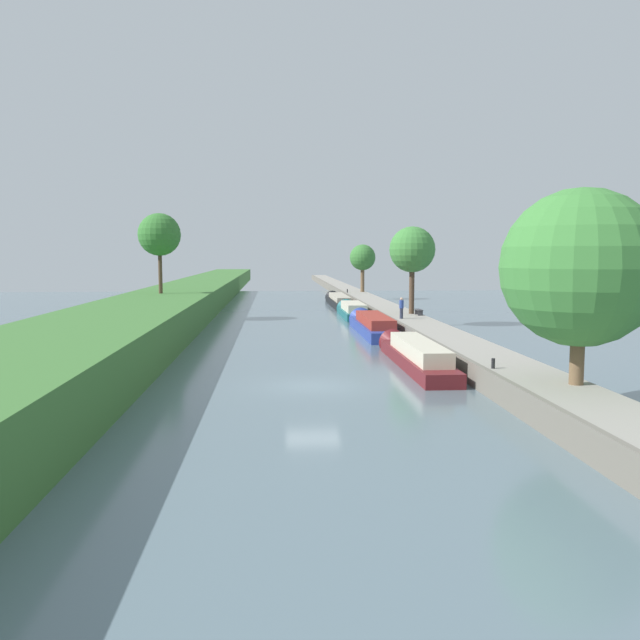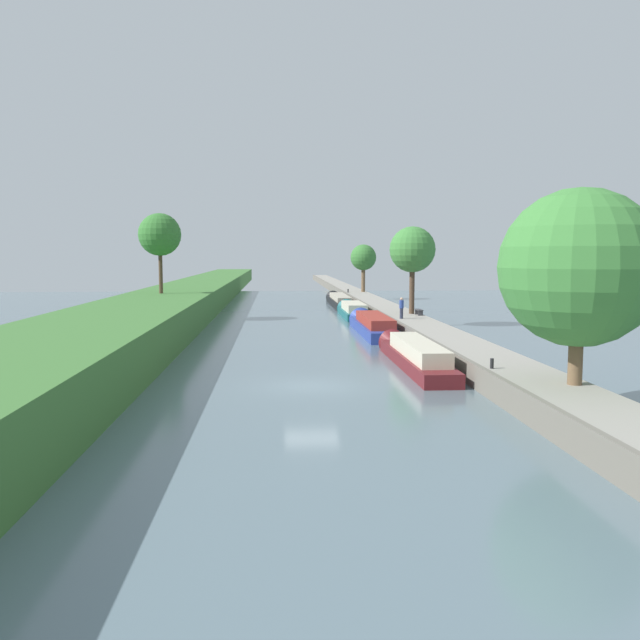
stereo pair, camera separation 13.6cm
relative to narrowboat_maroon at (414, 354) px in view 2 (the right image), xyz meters
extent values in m
plane|color=slate|center=(-5.92, -5.42, -0.61)|extent=(160.00, 160.00, 0.00)
cube|color=#3D7033|center=(-17.44, -5.42, 0.66)|extent=(7.95, 260.00, 2.54)
cube|color=gray|center=(3.17, -5.42, -0.07)|extent=(3.08, 260.00, 1.08)
cube|color=#6B665B|center=(1.50, -5.42, -0.04)|extent=(0.25, 260.00, 1.13)
cube|color=maroon|center=(0.00, -0.58, -0.25)|extent=(1.88, 12.38, 0.70)
cube|color=beige|center=(0.00, -1.20, 0.49)|extent=(1.54, 8.66, 0.78)
cone|color=maroon|center=(0.00, 6.17, -0.25)|extent=(1.78, 1.13, 1.78)
cube|color=#283D93|center=(-0.10, 14.30, -0.21)|extent=(2.18, 12.46, 0.79)
cube|color=maroon|center=(-0.10, 13.68, 0.54)|extent=(1.79, 8.72, 0.72)
cone|color=#283D93|center=(-0.10, 21.18, -0.21)|extent=(2.07, 1.31, 2.07)
cube|color=#195B60|center=(-0.07, 27.81, -0.26)|extent=(2.15, 9.61, 0.69)
cube|color=beige|center=(-0.07, 27.33, 0.46)|extent=(1.76, 6.73, 0.75)
cone|color=#195B60|center=(-0.07, 33.26, -0.26)|extent=(2.04, 1.29, 2.04)
cube|color=black|center=(-0.04, 42.09, -0.21)|extent=(1.95, 15.75, 0.78)
cube|color=#B2A893|center=(-0.04, 41.30, 0.46)|extent=(1.60, 11.02, 0.56)
cone|color=black|center=(-0.04, 50.55, -0.21)|extent=(1.85, 1.17, 1.85)
cylinder|color=brown|center=(3.95, -11.08, 1.89)|extent=(0.55, 0.55, 2.84)
sphere|color=#3D7F38|center=(3.95, -11.08, 4.97)|extent=(6.04, 6.04, 6.04)
cylinder|color=#4C3828|center=(3.91, 19.42, 2.65)|extent=(0.44, 0.44, 4.36)
sphere|color=#3D7F38|center=(3.91, 19.42, 5.89)|extent=(3.85, 3.85, 3.85)
cylinder|color=brown|center=(4.12, 52.19, 2.30)|extent=(0.51, 0.51, 3.66)
sphere|color=#387533|center=(4.12, 52.19, 5.08)|extent=(3.45, 3.45, 3.45)
cylinder|color=#4C3828|center=(-18.00, 25.29, 4.07)|extent=(0.35, 0.35, 4.27)
sphere|color=#33702D|center=(-18.00, 25.29, 7.26)|extent=(3.84, 3.84, 3.84)
cylinder|color=#282D42|center=(2.23, 15.19, 0.88)|extent=(0.26, 0.26, 0.82)
cylinder|color=#28428E|center=(2.23, 15.19, 1.60)|extent=(0.34, 0.34, 0.62)
sphere|color=tan|center=(2.23, 15.19, 2.02)|extent=(0.22, 0.22, 0.22)
cylinder|color=black|center=(1.93, -7.37, 0.70)|extent=(0.16, 0.16, 0.45)
cylinder|color=black|center=(1.93, 50.73, 0.70)|extent=(0.16, 0.16, 0.45)
cube|color=#333338|center=(4.25, 17.53, 0.68)|extent=(0.40, 0.08, 0.41)
cube|color=#333338|center=(4.25, 18.73, 0.68)|extent=(0.40, 0.08, 0.41)
cube|color=#38383D|center=(4.25, 18.13, 0.91)|extent=(0.44, 1.50, 0.06)
camera|label=1|loc=(-7.65, -35.32, 5.47)|focal=36.88mm
camera|label=2|loc=(-7.52, -35.32, 5.47)|focal=36.88mm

